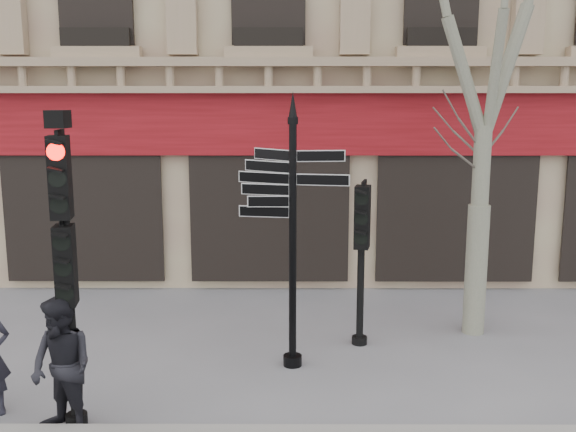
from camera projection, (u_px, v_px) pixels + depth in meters
name	position (u px, v px, depth m)	size (l,w,h in m)	color
ground	(259.00, 388.00, 9.23)	(80.00, 80.00, 0.00)	slate
fingerpost	(293.00, 186.00, 9.52)	(2.25, 2.25, 4.22)	black
traffic_signal_main	(65.00, 232.00, 7.75)	(0.48, 0.38, 3.97)	black
traffic_signal_secondary	(362.00, 235.00, 10.57)	(0.52, 0.42, 2.72)	black
pedestrian_b	(62.00, 368.00, 7.81)	(0.85, 0.66, 1.74)	black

